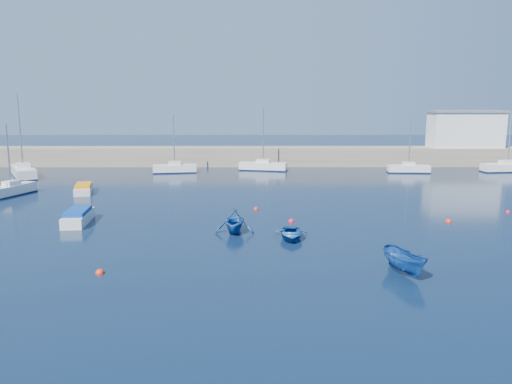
{
  "coord_description": "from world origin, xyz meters",
  "views": [
    {
      "loc": [
        -0.48,
        -26.14,
        9.36
      ],
      "look_at": [
        -0.32,
        15.81,
        1.6
      ],
      "focal_mm": 35.0,
      "sensor_mm": 36.0,
      "label": 1
    }
  ],
  "objects_px": {
    "harbor_office": "(465,130)",
    "sailboat_6": "(263,166)",
    "motorboat_1": "(78,217)",
    "dinghy_center": "(291,234)",
    "sailboat_7": "(408,169)",
    "dinghy_left": "(235,221)",
    "dinghy_right": "(405,262)",
    "sailboat_5": "(175,168)",
    "sailboat_3": "(12,190)",
    "sailboat_8": "(507,167)",
    "motorboat_2": "(84,189)",
    "sailboat_4": "(24,171)"
  },
  "relations": [
    {
      "from": "sailboat_3",
      "to": "sailboat_6",
      "type": "distance_m",
      "value": 30.99
    },
    {
      "from": "harbor_office",
      "to": "motorboat_1",
      "type": "height_order",
      "value": "harbor_office"
    },
    {
      "from": "motorboat_1",
      "to": "dinghy_center",
      "type": "bearing_deg",
      "value": -20.82
    },
    {
      "from": "harbor_office",
      "to": "motorboat_1",
      "type": "relative_size",
      "value": 2.18
    },
    {
      "from": "sailboat_7",
      "to": "dinghy_right",
      "type": "height_order",
      "value": "sailboat_7"
    },
    {
      "from": "dinghy_left",
      "to": "sailboat_4",
      "type": "bearing_deg",
      "value": 141.39
    },
    {
      "from": "dinghy_center",
      "to": "harbor_office",
      "type": "bearing_deg",
      "value": 57.06
    },
    {
      "from": "dinghy_center",
      "to": "dinghy_right",
      "type": "distance_m",
      "value": 9.08
    },
    {
      "from": "sailboat_4",
      "to": "dinghy_left",
      "type": "height_order",
      "value": "sailboat_4"
    },
    {
      "from": "harbor_office",
      "to": "sailboat_4",
      "type": "relative_size",
      "value": 0.98
    },
    {
      "from": "dinghy_right",
      "to": "dinghy_center",
      "type": "bearing_deg",
      "value": 110.68
    },
    {
      "from": "sailboat_3",
      "to": "sailboat_7",
      "type": "height_order",
      "value": "sailboat_7"
    },
    {
      "from": "dinghy_center",
      "to": "sailboat_6",
      "type": "bearing_deg",
      "value": 94.84
    },
    {
      "from": "dinghy_center",
      "to": "sailboat_5",
      "type": "bearing_deg",
      "value": 114.89
    },
    {
      "from": "sailboat_5",
      "to": "dinghy_right",
      "type": "relative_size",
      "value": 2.16
    },
    {
      "from": "sailboat_7",
      "to": "dinghy_left",
      "type": "xyz_separation_m",
      "value": [
        -21.53,
        -29.73,
        0.29
      ]
    },
    {
      "from": "dinghy_right",
      "to": "sailboat_7",
      "type": "bearing_deg",
      "value": 54.63
    },
    {
      "from": "sailboat_7",
      "to": "dinghy_left",
      "type": "relative_size",
      "value": 2.21
    },
    {
      "from": "motorboat_1",
      "to": "dinghy_center",
      "type": "xyz_separation_m",
      "value": [
        16.12,
        -4.44,
        -0.17
      ]
    },
    {
      "from": "sailboat_5",
      "to": "sailboat_7",
      "type": "height_order",
      "value": "sailboat_5"
    },
    {
      "from": "sailboat_6",
      "to": "motorboat_1",
      "type": "xyz_separation_m",
      "value": [
        -14.8,
        -29.22,
        -0.08
      ]
    },
    {
      "from": "dinghy_left",
      "to": "sailboat_8",
      "type": "bearing_deg",
      "value": 46.93
    },
    {
      "from": "sailboat_8",
      "to": "dinghy_right",
      "type": "xyz_separation_m",
      "value": [
        -25.26,
        -39.31,
        0.06
      ]
    },
    {
      "from": "harbor_office",
      "to": "motorboat_2",
      "type": "relative_size",
      "value": 2.11
    },
    {
      "from": "sailboat_5",
      "to": "motorboat_2",
      "type": "relative_size",
      "value": 1.58
    },
    {
      "from": "harbor_office",
      "to": "sailboat_6",
      "type": "distance_m",
      "value": 30.11
    },
    {
      "from": "motorboat_1",
      "to": "dinghy_right",
      "type": "xyz_separation_m",
      "value": [
        21.8,
        -11.51,
        0.15
      ]
    },
    {
      "from": "sailboat_6",
      "to": "dinghy_right",
      "type": "xyz_separation_m",
      "value": [
        7.0,
        -40.73,
        0.07
      ]
    },
    {
      "from": "sailboat_3",
      "to": "dinghy_right",
      "type": "height_order",
      "value": "sailboat_3"
    },
    {
      "from": "sailboat_5",
      "to": "sailboat_6",
      "type": "bearing_deg",
      "value": -88.31
    },
    {
      "from": "sailboat_5",
      "to": "sailboat_8",
      "type": "bearing_deg",
      "value": -98.14
    },
    {
      "from": "sailboat_5",
      "to": "motorboat_1",
      "type": "height_order",
      "value": "sailboat_5"
    },
    {
      "from": "sailboat_8",
      "to": "motorboat_2",
      "type": "height_order",
      "value": "sailboat_8"
    },
    {
      "from": "motorboat_2",
      "to": "dinghy_center",
      "type": "distance_m",
      "value": 26.42
    },
    {
      "from": "sailboat_8",
      "to": "dinghy_right",
      "type": "relative_size",
      "value": 2.55
    },
    {
      "from": "sailboat_6",
      "to": "sailboat_8",
      "type": "distance_m",
      "value": 32.3
    },
    {
      "from": "sailboat_4",
      "to": "sailboat_7",
      "type": "distance_m",
      "value": 48.74
    },
    {
      "from": "dinghy_left",
      "to": "sailboat_6",
      "type": "bearing_deg",
      "value": 91.0
    },
    {
      "from": "dinghy_right",
      "to": "sailboat_8",
      "type": "bearing_deg",
      "value": 39.14
    },
    {
      "from": "sailboat_8",
      "to": "dinghy_left",
      "type": "distance_m",
      "value": 46.41
    },
    {
      "from": "harbor_office",
      "to": "sailboat_3",
      "type": "distance_m",
      "value": 59.53
    },
    {
      "from": "sailboat_3",
      "to": "dinghy_right",
      "type": "xyz_separation_m",
      "value": [
        32.3,
        -22.82,
        0.08
      ]
    },
    {
      "from": "harbor_office",
      "to": "sailboat_5",
      "type": "relative_size",
      "value": 1.34
    },
    {
      "from": "dinghy_left",
      "to": "sailboat_5",
      "type": "bearing_deg",
      "value": 112.38
    },
    {
      "from": "sailboat_3",
      "to": "sailboat_6",
      "type": "relative_size",
      "value": 0.85
    },
    {
      "from": "harbor_office",
      "to": "dinghy_left",
      "type": "bearing_deg",
      "value": -130.35
    },
    {
      "from": "sailboat_7",
      "to": "sailboat_8",
      "type": "distance_m",
      "value": 13.37
    },
    {
      "from": "dinghy_left",
      "to": "dinghy_right",
      "type": "relative_size",
      "value": 0.94
    },
    {
      "from": "harbor_office",
      "to": "dinghy_left",
      "type": "height_order",
      "value": "harbor_office"
    },
    {
      "from": "sailboat_3",
      "to": "motorboat_2",
      "type": "xyz_separation_m",
      "value": [
        6.61,
        1.5,
        -0.16
      ]
    }
  ]
}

